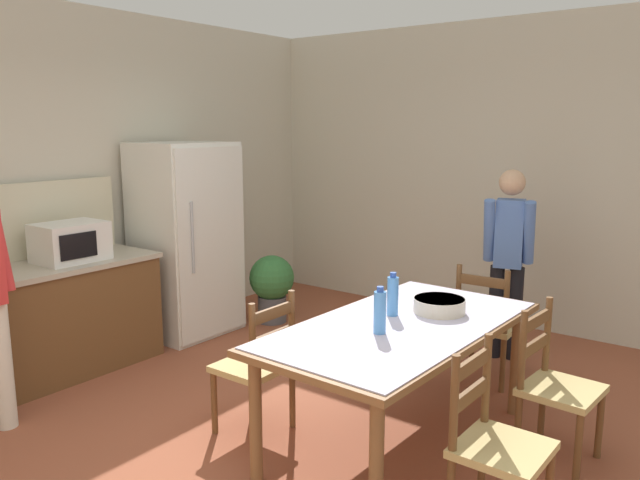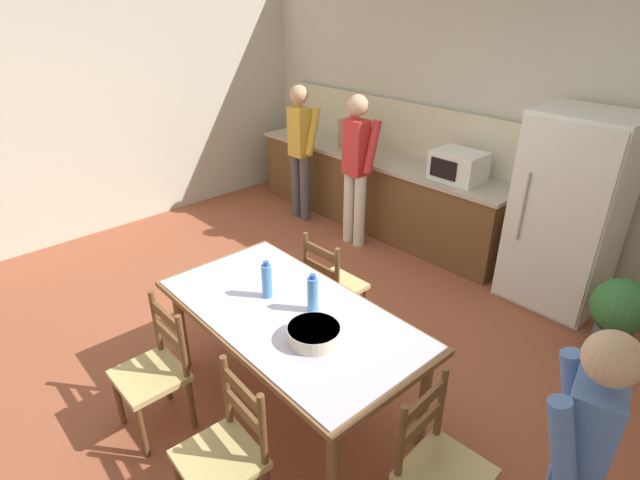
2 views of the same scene
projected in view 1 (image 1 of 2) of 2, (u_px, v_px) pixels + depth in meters
The scene contains 15 objects.
ground_plane at pixel (288, 455), 3.68m from camera, with size 8.32×8.32×0.00m, color brown.
wall_back at pixel (32, 185), 4.99m from camera, with size 6.52×0.12×2.90m, color beige.
wall_right at pixel (505, 175), 5.98m from camera, with size 0.12×5.20×2.90m, color beige.
refrigerator at pixel (186, 239), 5.74m from camera, with size 0.82×0.73×1.77m.
microwave at pixel (70, 242), 4.82m from camera, with size 0.50×0.39×0.30m.
dining_table at pixel (401, 336), 3.69m from camera, with size 1.91×1.03×0.77m.
bottle_near_centre at pixel (380, 312), 3.47m from camera, with size 0.07×0.07×0.27m.
bottle_off_centre at pixel (393, 296), 3.80m from camera, with size 0.07×0.07×0.27m.
serving_bowl at pixel (439, 304), 3.87m from camera, with size 0.32×0.32×0.09m.
chair_side_near_right at pixel (555, 386), 3.58m from camera, with size 0.45×0.43×0.91m.
chair_side_far_left at pixel (257, 366), 3.89m from camera, with size 0.42×0.40×0.91m.
chair_side_near_left at pixel (495, 445), 2.93m from camera, with size 0.43×0.41×0.91m.
chair_head_end at pixel (486, 325), 4.68m from camera, with size 0.42×0.44×0.91m.
person_by_table at pixel (508, 254), 5.07m from camera, with size 0.33×0.44×1.57m.
potted_plant at pixel (272, 284), 6.11m from camera, with size 0.44×0.44×0.67m.
Camera 1 is at (-2.59, -2.19, 1.93)m, focal length 35.00 mm.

